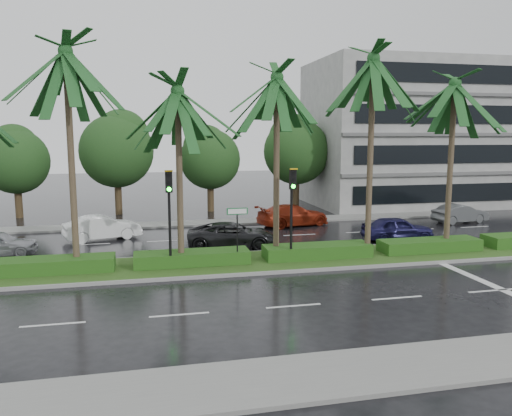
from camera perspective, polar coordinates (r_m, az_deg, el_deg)
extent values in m
plane|color=black|center=(22.60, 0.61, -6.99)|extent=(120.00, 120.00, 0.00)
cube|color=slate|center=(13.47, 11.06, -17.95)|extent=(40.00, 2.40, 0.12)
cube|color=slate|center=(34.11, -3.99, -1.64)|extent=(40.00, 2.00, 0.12)
cube|color=gray|center=(23.52, 0.05, -6.20)|extent=(36.00, 4.00, 0.14)
cube|color=#2A4918|center=(23.51, 0.05, -6.02)|extent=(35.60, 3.70, 0.02)
cube|color=#163F12|center=(23.25, -22.28, -6.05)|extent=(5.20, 1.40, 0.60)
cube|color=#163F12|center=(22.98, -7.30, -5.64)|extent=(5.20, 1.40, 0.60)
cube|color=#163F12|center=(24.25, 7.01, -4.89)|extent=(5.20, 1.40, 0.60)
cube|color=#163F12|center=(26.82, 19.21, -4.01)|extent=(5.20, 1.40, 0.60)
cube|color=silver|center=(29.69, -26.04, -4.11)|extent=(2.00, 0.12, 0.01)
cube|color=silver|center=(17.55, -22.20, -12.22)|extent=(2.00, 0.12, 0.01)
cube|color=silver|center=(29.00, -18.32, -3.95)|extent=(2.00, 0.12, 0.01)
cube|color=silver|center=(17.32, -8.75, -11.96)|extent=(2.00, 0.12, 0.01)
cube|color=silver|center=(28.86, -10.38, -3.72)|extent=(2.00, 0.12, 0.01)
cube|color=silver|center=(17.99, 4.31, -11.09)|extent=(2.00, 0.12, 0.01)
cube|color=silver|center=(29.27, -2.52, -3.42)|extent=(2.00, 0.12, 0.01)
cube|color=silver|center=(19.48, 15.82, -9.85)|extent=(2.00, 0.12, 0.01)
cube|color=silver|center=(30.21, 4.98, -3.07)|extent=(2.00, 0.12, 0.01)
cube|color=silver|center=(21.61, 25.30, -8.53)|extent=(2.00, 0.12, 0.01)
cube|color=silver|center=(31.63, 11.92, -2.70)|extent=(2.00, 0.12, 0.01)
cube|color=silver|center=(33.47, 18.17, -2.33)|extent=(2.00, 0.12, 0.01)
cube|color=silver|center=(35.66, 23.71, -1.98)|extent=(2.00, 0.12, 0.01)
cube|color=silver|center=(23.44, 23.27, -7.12)|extent=(0.40, 6.00, 0.01)
cylinder|color=#473629|center=(22.55, -20.33, 4.75)|extent=(0.28, 0.28, 9.24)
cylinder|color=#473629|center=(23.21, -19.78, -6.14)|extent=(0.40, 0.40, 0.44)
cylinder|color=#473629|center=(22.25, -8.73, 3.15)|extent=(0.28, 0.28, 7.70)
cylinder|color=#473629|center=(22.87, -8.53, -5.95)|extent=(0.40, 0.40, 0.44)
cylinder|color=#473629|center=(23.25, 2.36, 4.35)|extent=(0.28, 0.28, 8.42)
cylinder|color=#473629|center=(23.87, 2.30, -5.25)|extent=(0.40, 0.40, 0.44)
cylinder|color=#473629|center=(24.41, 12.92, 5.44)|extent=(0.28, 0.28, 9.35)
cylinder|color=#473629|center=(25.02, 12.58, -4.80)|extent=(0.40, 0.40, 0.44)
cylinder|color=#473629|center=(26.92, 21.31, 4.25)|extent=(0.28, 0.28, 8.34)
cylinder|color=#473629|center=(27.46, 20.87, -3.99)|extent=(0.40, 0.40, 0.44)
cylinder|color=black|center=(22.03, -9.82, -2.58)|extent=(0.12, 0.12, 3.40)
cube|color=black|center=(21.55, -9.94, 2.95)|extent=(0.30, 0.18, 0.90)
cube|color=gold|center=(21.39, -9.95, 4.20)|extent=(0.34, 0.12, 0.06)
cylinder|color=black|center=(21.42, -9.94, 3.72)|extent=(0.18, 0.04, 0.18)
cylinder|color=black|center=(21.45, -9.92, 2.93)|extent=(0.18, 0.04, 0.18)
cylinder|color=#0CE519|center=(21.48, -9.90, 2.13)|extent=(0.18, 0.04, 0.18)
cylinder|color=black|center=(22.94, 4.04, -2.04)|extent=(0.12, 0.12, 3.40)
cube|color=black|center=(22.48, 4.23, 3.28)|extent=(0.30, 0.18, 0.90)
cube|color=gold|center=(22.33, 4.33, 4.48)|extent=(0.34, 0.12, 0.06)
cylinder|color=black|center=(22.36, 4.31, 4.02)|extent=(0.18, 0.04, 0.18)
cylinder|color=black|center=(22.38, 4.30, 3.25)|extent=(0.18, 0.04, 0.18)
cylinder|color=#0CE519|center=(22.41, 4.29, 2.49)|extent=(0.18, 0.04, 0.18)
cylinder|color=black|center=(22.54, -2.16, -3.25)|extent=(0.06, 0.06, 2.60)
cube|color=#0C5926|center=(22.31, -2.16, -0.37)|extent=(0.95, 0.04, 0.30)
cube|color=white|center=(22.28, -2.15, -0.38)|extent=(0.85, 0.01, 0.22)
cylinder|color=#382719|center=(40.05, -25.49, 0.62)|extent=(0.52, 0.52, 2.27)
sphere|color=#153A17|center=(39.80, -25.76, 4.84)|extent=(4.68, 4.68, 4.68)
sphere|color=#153A17|center=(40.06, -25.75, 6.16)|extent=(3.51, 3.51, 3.51)
cylinder|color=#382719|center=(39.05, -15.45, 1.23)|extent=(0.52, 0.52, 2.65)
sphere|color=#153A17|center=(38.79, -15.65, 6.29)|extent=(5.45, 5.45, 5.45)
sphere|color=#153A17|center=(39.07, -15.69, 7.85)|extent=(4.09, 4.09, 4.09)
cylinder|color=#382719|center=(39.33, -5.21, 1.28)|extent=(0.52, 0.52, 2.27)
sphere|color=#153A17|center=(39.08, -5.27, 5.58)|extent=(4.68, 4.68, 4.68)
sphere|color=#153A17|center=(39.34, -5.34, 6.92)|extent=(3.51, 3.51, 3.51)
cylinder|color=#382719|center=(40.80, 4.59, 1.75)|extent=(0.52, 0.52, 2.57)
sphere|color=#153A17|center=(40.55, 4.65, 6.45)|extent=(5.29, 5.29, 5.29)
sphere|color=#153A17|center=(40.81, 4.54, 7.91)|extent=(3.97, 3.97, 3.97)
cylinder|color=#382719|center=(43.37, 13.47, 1.93)|extent=(0.52, 0.52, 2.56)
sphere|color=#153A17|center=(43.13, 13.62, 6.32)|extent=(5.26, 5.26, 5.26)
sphere|color=#153A17|center=(43.38, 13.49, 7.69)|extent=(3.94, 3.94, 3.94)
cube|color=gray|center=(44.95, 16.87, 8.06)|extent=(16.00, 10.00, 12.00)
imported|color=white|center=(29.96, -17.14, -2.15)|extent=(2.70, 4.51, 1.40)
imported|color=black|center=(26.74, -2.69, -3.10)|extent=(2.98, 5.12, 1.34)
imported|color=maroon|center=(33.07, 4.25, -0.82)|extent=(3.05, 5.22, 1.42)
imported|color=#191747|center=(29.61, 15.85, -2.26)|extent=(1.81, 4.09, 1.37)
imported|color=#4D5051|center=(36.85, 22.30, -0.59)|extent=(1.82, 4.00, 1.27)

